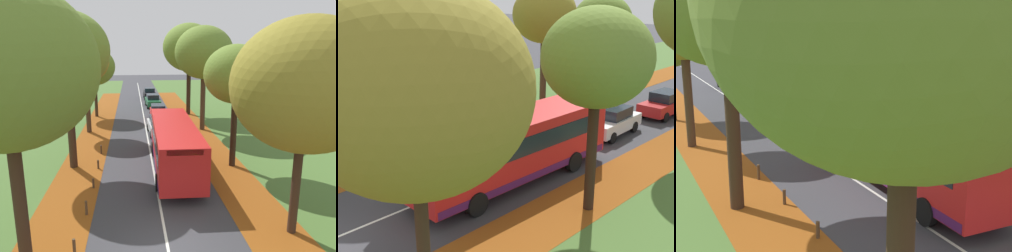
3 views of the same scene
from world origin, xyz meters
TOP-DOWN VIEW (x-y plane):
  - ground_plane at (0.00, 0.00)m, footprint 160.00×160.00m
  - grass_verge_left at (-9.20, 20.00)m, footprint 12.00×90.00m
  - leaf_litter_left at (-4.60, 14.00)m, footprint 2.80×60.00m
  - grass_verge_right at (9.20, 20.00)m, footprint 12.00×90.00m
  - leaf_litter_right at (4.60, 14.00)m, footprint 2.80×60.00m
  - road_centre_line at (0.00, 20.00)m, footprint 0.12×80.00m
  - tree_left_nearest at (-5.05, -0.69)m, footprint 5.75×5.75m
  - tree_left_near at (-5.14, 9.58)m, footprint 5.31×5.31m
  - tree_left_mid at (-5.25, 18.64)m, footprint 4.19×4.19m
  - tree_left_far at (-5.25, 25.63)m, footprint 4.51×4.51m
  - tree_right_nearest at (5.35, 0.66)m, footprint 5.79×5.79m
  - tree_right_near at (5.22, 8.70)m, footprint 4.08×4.08m
  - tree_right_mid at (5.29, 18.43)m, footprint 5.27×5.27m
  - tree_right_far at (5.20, 25.73)m, footprint 5.88×5.88m
  - bollard_second at (-3.56, 0.09)m, footprint 0.12×0.12m
  - bollard_third at (-3.50, 3.09)m, footprint 0.12×0.12m
  - bollard_fourth at (-3.51, 6.09)m, footprint 0.12×0.12m
  - bollard_fifth at (-3.53, 9.09)m, footprint 0.12×0.12m
  - bollard_sixth at (-3.60, 12.09)m, footprint 0.12×0.12m
  - bus at (1.33, 8.51)m, footprint 2.87×10.46m
  - car_white_lead at (1.04, 17.29)m, footprint 1.92×4.27m
  - car_red_following at (1.48, 23.09)m, footprint 1.89×4.25m
  - car_green_third_in_line at (1.41, 30.95)m, footprint 1.94×4.28m
  - car_black_fourth_in_line at (1.38, 37.86)m, footprint 1.82×4.22m

SIDE VIEW (x-z plane):
  - ground_plane at x=0.00m, z-range 0.00..0.00m
  - road_centre_line at x=0.00m, z-range 0.00..0.01m
  - grass_verge_left at x=-9.20m, z-range 0.00..0.01m
  - grass_verge_right at x=9.20m, z-range 0.00..0.01m
  - leaf_litter_left at x=-4.60m, z-range 0.01..0.01m
  - leaf_litter_right at x=4.60m, z-range 0.01..0.01m
  - bollard_fourth at x=-3.51m, z-range 0.00..0.56m
  - bollard_fifth at x=-3.53m, z-range 0.00..0.58m
  - bollard_second at x=-3.56m, z-range 0.00..0.64m
  - bollard_sixth at x=-3.60m, z-range 0.00..0.65m
  - bollard_third at x=-3.50m, z-range 0.00..0.70m
  - car_white_lead at x=1.04m, z-range 0.00..1.62m
  - car_red_following at x=1.48m, z-range 0.00..1.62m
  - car_green_third_in_line at x=1.41m, z-range 0.00..1.62m
  - car_black_fourth_in_line at x=1.38m, z-range 0.00..1.62m
  - bus at x=1.33m, z-range 0.21..3.19m
  - tree_left_far at x=-5.25m, z-range 1.73..9.28m
  - tree_right_near at x=5.22m, z-range 2.04..9.88m
  - tree_right_nearest at x=5.35m, z-range 1.80..10.64m
  - tree_left_mid at x=-5.25m, z-range 2.22..10.55m
  - tree_left_nearest at x=-5.05m, z-range 2.22..11.88m
  - tree_right_mid at x=5.29m, z-range 2.35..11.87m
  - tree_left_near at x=-5.14m, z-range 2.48..12.31m
  - tree_right_far at x=5.20m, z-range 2.43..12.63m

